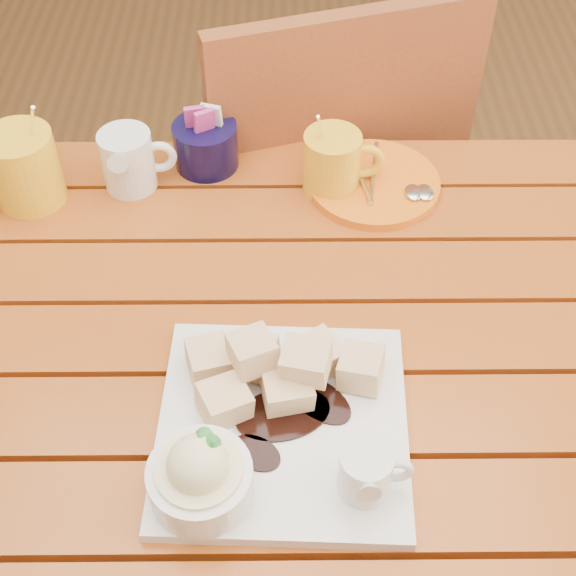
{
  "coord_description": "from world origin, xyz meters",
  "views": [
    {
      "loc": [
        0.04,
        -0.63,
        1.53
      ],
      "look_at": [
        0.04,
        0.02,
        0.82
      ],
      "focal_mm": 50.0,
      "sensor_mm": 36.0,
      "label": 1
    }
  ],
  "objects_px": {
    "table": "(255,387)",
    "orange_saucer": "(375,183)",
    "coffee_mug_left": "(22,168)",
    "coffee_mug_right": "(334,162)",
    "chair_far": "(318,186)",
    "dessert_plate": "(263,429)"
  },
  "relations": [
    {
      "from": "orange_saucer",
      "to": "chair_far",
      "type": "xyz_separation_m",
      "value": [
        -0.07,
        0.26,
        -0.23
      ]
    },
    {
      "from": "coffee_mug_right",
      "to": "chair_far",
      "type": "distance_m",
      "value": 0.37
    },
    {
      "from": "orange_saucer",
      "to": "coffee_mug_right",
      "type": "bearing_deg",
      "value": -179.56
    },
    {
      "from": "orange_saucer",
      "to": "chair_far",
      "type": "distance_m",
      "value": 0.35
    },
    {
      "from": "table",
      "to": "chair_far",
      "type": "distance_m",
      "value": 0.57
    },
    {
      "from": "table",
      "to": "chair_far",
      "type": "relative_size",
      "value": 1.26
    },
    {
      "from": "table",
      "to": "coffee_mug_right",
      "type": "height_order",
      "value": "coffee_mug_right"
    },
    {
      "from": "orange_saucer",
      "to": "coffee_mug_left",
      "type": "bearing_deg",
      "value": -177.48
    },
    {
      "from": "orange_saucer",
      "to": "chair_far",
      "type": "height_order",
      "value": "chair_far"
    },
    {
      "from": "coffee_mug_left",
      "to": "coffee_mug_right",
      "type": "xyz_separation_m",
      "value": [
        0.44,
        0.02,
        -0.01
      ]
    },
    {
      "from": "coffee_mug_left",
      "to": "orange_saucer",
      "type": "relative_size",
      "value": 0.85
    },
    {
      "from": "table",
      "to": "coffee_mug_left",
      "type": "relative_size",
      "value": 7.21
    },
    {
      "from": "coffee_mug_left",
      "to": "chair_far",
      "type": "relative_size",
      "value": 0.18
    },
    {
      "from": "table",
      "to": "orange_saucer",
      "type": "height_order",
      "value": "orange_saucer"
    },
    {
      "from": "dessert_plate",
      "to": "coffee_mug_left",
      "type": "relative_size",
      "value": 1.74
    },
    {
      "from": "coffee_mug_left",
      "to": "chair_far",
      "type": "bearing_deg",
      "value": 8.2
    },
    {
      "from": "table",
      "to": "coffee_mug_left",
      "type": "distance_m",
      "value": 0.45
    },
    {
      "from": "coffee_mug_left",
      "to": "coffee_mug_right",
      "type": "distance_m",
      "value": 0.44
    },
    {
      "from": "orange_saucer",
      "to": "table",
      "type": "bearing_deg",
      "value": -121.66
    },
    {
      "from": "coffee_mug_right",
      "to": "chair_far",
      "type": "height_order",
      "value": "chair_far"
    },
    {
      "from": "dessert_plate",
      "to": "coffee_mug_left",
      "type": "distance_m",
      "value": 0.54
    },
    {
      "from": "table",
      "to": "chair_far",
      "type": "bearing_deg",
      "value": 78.91
    }
  ]
}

